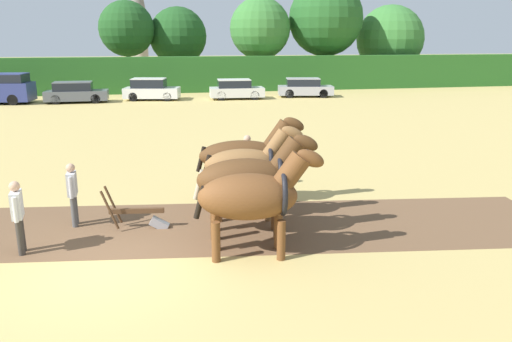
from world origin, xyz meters
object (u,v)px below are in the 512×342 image
at_px(tree_center_right, 260,29).
at_px(parked_car_center_right, 305,88).
at_px(tree_center, 178,36).
at_px(parked_car_center, 236,89).
at_px(tree_center_left, 127,29).
at_px(farmer_beside_team, 247,158).
at_px(tree_far_right, 390,39).
at_px(draft_horse_trail_left, 248,165).
at_px(plow, 142,216).
at_px(farmer_at_plow, 73,190).
at_px(tree_right, 326,19).
at_px(draft_horse_trail_right, 246,155).
at_px(parked_car_left, 76,93).
at_px(church_spire, 138,11).
at_px(farmer_onlooker_left, 18,212).
at_px(draft_horse_lead_right, 250,179).
at_px(draft_horse_lead_left, 253,196).
at_px(parked_car_center_left, 151,90).

relative_size(tree_center_right, parked_car_center_right, 1.80).
distance_m(tree_center, parked_car_center, 11.93).
distance_m(tree_center_left, farmer_beside_team, 32.72).
height_order(tree_center_left, tree_center, tree_center_left).
distance_m(tree_far_right, draft_horse_trail_left, 41.11).
height_order(tree_center, draft_horse_trail_left, tree_center).
bearing_deg(draft_horse_trail_left, plow, -167.62).
bearing_deg(parked_car_center, farmer_at_plow, -104.86).
height_order(tree_center, plow, tree_center).
relative_size(tree_right, plow, 6.08).
relative_size(draft_horse_trail_right, parked_car_center, 0.73).
bearing_deg(draft_horse_trail_left, tree_right, 75.58).
relative_size(farmer_beside_team, parked_car_left, 0.39).
relative_size(church_spire, plow, 9.75).
distance_m(tree_center, tree_far_right, 20.66).
relative_size(plow, parked_car_center, 0.39).
bearing_deg(church_spire, tree_center_left, -91.24).
bearing_deg(draft_horse_trail_left, tree_center, 97.19).
bearing_deg(draft_horse_trail_right, draft_horse_trail_left, -90.38).
distance_m(farmer_at_plow, farmer_onlooker_left, 1.72).
xyz_separation_m(tree_far_right, draft_horse_lead_right, (-21.16, -36.34, -2.96)).
bearing_deg(parked_car_left, farmer_beside_team, -71.18).
relative_size(tree_center, farmer_onlooker_left, 4.51).
bearing_deg(tree_center_right, farmer_beside_team, -102.84).
height_order(draft_horse_trail_left, farmer_at_plow, draft_horse_trail_left).
bearing_deg(parked_car_center_right, draft_horse_lead_left, -98.55).
bearing_deg(draft_horse_trail_right, farmer_onlooker_left, -148.96).
height_order(draft_horse_lead_right, farmer_beside_team, draft_horse_lead_right).
height_order(farmer_beside_team, parked_car_left, farmer_beside_team).
bearing_deg(draft_horse_trail_left, farmer_at_plow, -176.54).
xyz_separation_m(draft_horse_lead_left, plow, (-2.32, 2.03, -1.00)).
bearing_deg(draft_horse_trail_right, tree_center_left, 105.06).
bearing_deg(draft_horse_trail_right, tree_center_right, 84.96).
xyz_separation_m(tree_right, plow, (-16.47, -34.14, -5.85)).
distance_m(draft_horse_trail_right, parked_car_center, 24.44).
height_order(draft_horse_trail_right, parked_car_left, draft_horse_trail_right).
bearing_deg(farmer_at_plow, plow, -20.61).
xyz_separation_m(tree_right, parked_car_center_right, (-4.46, -8.35, -5.46)).
bearing_deg(draft_horse_trail_left, farmer_beside_team, 87.36).
distance_m(tree_center_right, draft_horse_trail_right, 33.58).
bearing_deg(tree_right, draft_horse_lead_left, -111.37).
xyz_separation_m(draft_horse_lead_right, parked_car_left, (-7.37, 26.56, -0.65)).
bearing_deg(tree_right, tree_center_right, -177.46).
bearing_deg(draft_horse_lead_right, farmer_onlooker_left, -171.83).
distance_m(tree_right, draft_horse_trail_left, 36.95).
bearing_deg(parked_car_center, tree_center_left, 133.96).
xyz_separation_m(tree_center_left, tree_center_right, (11.69, -0.98, 0.05)).
relative_size(draft_horse_trail_left, parked_car_center_left, 0.62).
relative_size(tree_far_right, draft_horse_lead_right, 2.61).
xyz_separation_m(church_spire, farmer_at_plow, (-0.72, -61.92, -7.15)).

